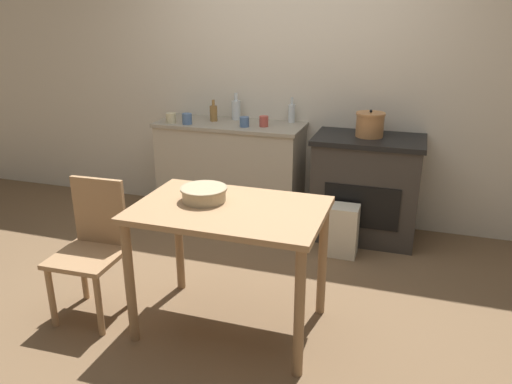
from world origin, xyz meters
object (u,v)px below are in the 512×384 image
stock_pot (370,125)px  bottle_left (236,109)px  cup_center (171,118)px  cup_mid_right (264,121)px  flour_sack (340,230)px  bottle_far_left (292,113)px  mixing_bowl_large (204,193)px  work_table (230,226)px  bottle_mid_left (214,113)px  stove (366,188)px  cup_center_left (244,122)px  chair (93,245)px  cup_center_right (187,119)px

stock_pot → bottle_left: 1.23m
cup_center → cup_mid_right: cup_mid_right is taller
flour_sack → bottle_left: bearing=151.5°
cup_mid_right → flour_sack: bearing=-27.0°
stock_pot → bottle_far_left: size_ratio=1.07×
mixing_bowl_large → cup_center: 1.69m
bottle_far_left → cup_mid_right: bearing=-127.3°
bottle_far_left → cup_center: size_ratio=2.48×
mixing_bowl_large → work_table: bearing=-15.4°
bottle_mid_left → cup_center: 0.38m
work_table → stock_pot: bearing=69.4°
stock_pot → cup_mid_right: 0.89m
stove → mixing_bowl_large: (-0.79, -1.55, 0.40)m
flour_sack → stock_pot: stock_pot is taller
bottle_left → cup_center: 0.59m
cup_center_left → cup_center: size_ratio=0.96×
work_table → mixing_bowl_large: 0.25m
work_table → chair: size_ratio=1.25×
mixing_bowl_large → cup_mid_right: (-0.10, 1.52, 0.12)m
bottle_mid_left → stove: bearing=-2.0°
chair → bottle_mid_left: bearing=84.5°
chair → bottle_left: 1.97m
stock_pot → cup_center_right: stock_pot is taller
flour_sack → cup_mid_right: cup_mid_right is taller
work_table → cup_mid_right: bearing=100.2°
chair → cup_center_left: bearing=72.4°
stock_pot → cup_center_right: 1.57m
chair → cup_center: 1.65m
chair → bottle_left: (0.27, 1.88, 0.54)m
stove → cup_mid_right: cup_mid_right is taller
stove → cup_center_right: size_ratio=9.43×
bottle_mid_left → cup_center_left: bottle_mid_left is taller
chair → bottle_left: bottle_left is taller
bottle_far_left → bottle_left: bearing=-175.7°
flour_sack → cup_center: (-1.59, 0.27, 0.75)m
work_table → cup_center: (-1.11, 1.46, 0.28)m
stove → cup_center_left: bearing=-175.1°
chair → cup_center: cup_center is taller
chair → cup_mid_right: size_ratio=9.56×
stock_pot → flour_sack: bearing=-106.8°
cup_center → flour_sack: bearing=-9.8°
stove → cup_center_right: 1.66m
flour_sack → bottle_far_left: bottle_far_left is taller
stock_pot → cup_center: bearing=-174.7°
stove → cup_center: cup_center is taller
flour_sack → bottle_mid_left: (-1.26, 0.47, 0.78)m
work_table → cup_center: 1.85m
bottle_far_left → mixing_bowl_large: bearing=-92.6°
bottle_far_left → bottle_left: 0.51m
chair → mixing_bowl_large: 0.81m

